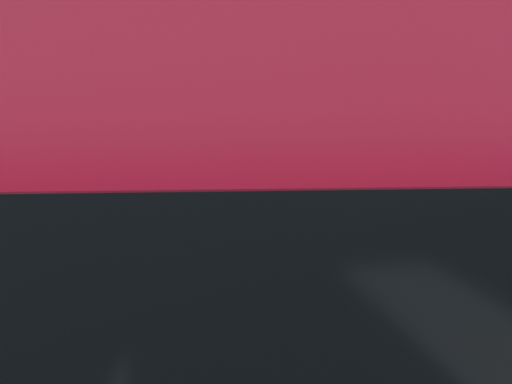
# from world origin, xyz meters

# --- Properties ---
(sidewalk_right) EXTENTS (3.00, 80.00, 0.15)m
(sidewalk_right) POSITION_xyz_m (7.50, 25.00, 0.07)
(sidewalk_right) COLOR slate
(sidewalk_right) RESTS_ON ground
(sidewalk_left) EXTENTS (2.00, 80.00, 0.15)m
(sidewalk_left) POSITION_xyz_m (-8.00, 25.00, 0.07)
(sidewalk_left) COLOR slate
(sidewalk_left) RESTS_ON ground
(building_modern_block) EXTENTS (5.03, 22.00, 20.00)m
(building_modern_block) POSITION_xyz_m (11.47, 21.00, 9.90)
(building_modern_block) COLOR gray
(building_modern_block) RESTS_ON ground
(building_victorian) EXTENTS (6.50, 24.00, 21.00)m
(building_victorian) POSITION_xyz_m (11.38, 44.00, 9.66)
(building_victorian) COLOR slate
(building_victorian) RESTS_ON ground
(building_left_mid) EXTENTS (5.00, 24.00, 14.00)m
(building_left_mid) POSITION_xyz_m (-11.50, 30.00, 7.00)
(building_left_mid) COLOR black
(building_left_mid) RESTS_ON ground
(building_left_far) EXTENTS (5.00, 20.00, 13.00)m
(building_left_far) POSITION_xyz_m (-11.50, 52.00, 6.50)
(building_left_far) COLOR slate
(building_left_far) RESTS_ON ground
(street_lamp) EXTENTS (1.06, 0.22, 7.00)m
(street_lamp) POSITION_xyz_m (-8.22, 18.00, 4.18)
(street_lamp) COLOR black
(street_lamp) RESTS_ON sidewalk_left
(red_bus) EXTENTS (4.34, 12.79, 5.07)m
(red_bus) POSITION_xyz_m (0.92, 1.70, 2.82)
(red_bus) COLOR #AE0A27
(red_bus) RESTS_ON ground
(grey_bus) EXTENTS (3.27, 12.49, 4.00)m
(grey_bus) POSITION_xyz_m (4.23, 43.79, 2.14)
(grey_bus) COLOR black
(grey_bus) RESTS_ON ground
(car_a) EXTENTS (1.74, 4.29, 1.46)m
(car_a) POSITION_xyz_m (3.54, 12.00, 0.73)
(car_a) COLOR black
(car_a) RESTS_ON ground
(car_b) EXTENTS (1.62, 4.52, 1.48)m
(car_b) POSITION_xyz_m (1.67, 18.00, 0.74)
(car_b) COLOR gray
(car_b) RESTS_ON ground
(car_c) EXTENTS (2.48, 4.84, 1.34)m
(car_c) POSITION_xyz_m (1.08, 31.99, 0.67)
(car_c) COLOR black
(car_c) RESTS_ON ground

